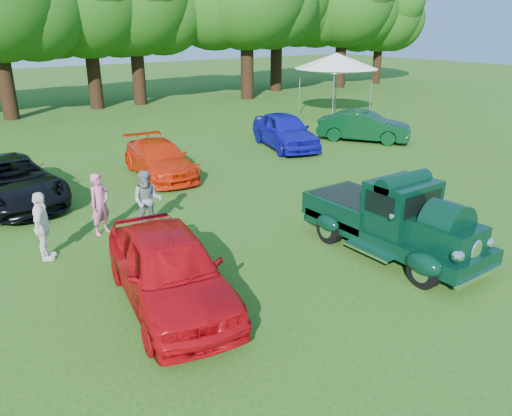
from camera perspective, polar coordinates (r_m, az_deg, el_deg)
ground at (r=11.67m, az=7.42°, el=-6.11°), size 120.00×120.00×0.00m
hero_pickup at (r=12.20m, az=15.29°, el=-1.43°), size 2.17×4.67×1.83m
red_convertible at (r=9.78m, az=-9.87°, el=-6.81°), size 2.54×4.68×1.51m
back_car_black at (r=16.79m, az=-26.29°, el=2.76°), size 2.68×5.16×1.39m
back_car_orange at (r=18.19m, az=-10.96°, el=5.51°), size 2.25×4.45×1.24m
back_car_blue at (r=22.10m, az=3.32°, el=8.83°), size 2.97×4.77×1.51m
back_car_green at (r=23.92m, az=12.25°, el=9.12°), size 3.52×4.28×1.37m
spectator_pink at (r=13.41m, az=-17.41°, el=0.44°), size 0.70×0.59×1.62m
spectator_grey at (r=13.38m, az=-12.32°, el=0.85°), size 0.99×0.94×1.61m
spectator_white at (r=12.38m, az=-23.24°, el=-1.95°), size 0.77×1.04×1.63m
canopy_tent at (r=30.20m, az=9.17°, el=16.22°), size 4.91×4.91×3.58m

